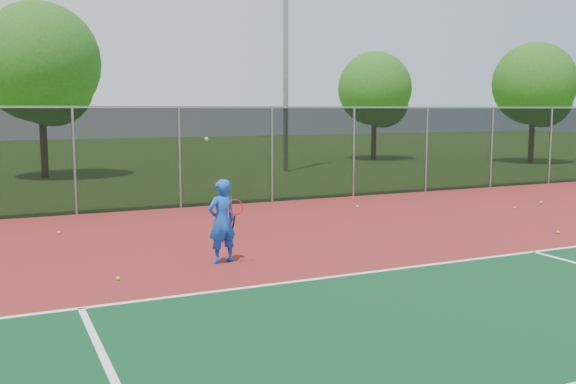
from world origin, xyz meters
name	(u,v)px	position (x,y,z in m)	size (l,w,h in m)	color
court_apron	(493,274)	(0.00, 2.00, 0.01)	(30.00, 20.00, 0.02)	maroon
fence_back	(272,153)	(0.00, 12.00, 1.56)	(30.00, 0.06, 3.03)	black
tennis_player	(222,221)	(-4.14, 4.88, 0.83)	(0.66, 0.66, 2.42)	blue
practice_ball_0	(515,208)	(5.94, 7.58, 0.06)	(0.07, 0.07, 0.07)	#C5DA19
practice_ball_1	(541,202)	(7.51, 8.08, 0.06)	(0.07, 0.07, 0.07)	#C5DA19
practice_ball_2	(59,232)	(-6.73, 9.23, 0.06)	(0.07, 0.07, 0.07)	#C5DA19
practice_ball_3	(118,278)	(-6.21, 4.40, 0.06)	(0.07, 0.07, 0.07)	#C5DA19
practice_ball_4	(358,207)	(1.82, 9.75, 0.06)	(0.07, 0.07, 0.07)	#C5DA19
practice_ball_5	(558,232)	(4.07, 4.27, 0.06)	(0.07, 0.07, 0.07)	#C5DA19
floodlight_n	(286,14)	(4.65, 21.10, 7.33)	(0.90, 0.40, 13.08)	gray
tree_back_left	(43,68)	(-5.92, 22.65, 4.68)	(5.08, 5.08, 7.46)	#362513
tree_back_mid	(377,92)	(12.45, 25.37, 3.94)	(4.28, 4.28, 6.28)	#362513
tree_back_right	(536,87)	(19.04, 19.70, 4.13)	(4.48, 4.48, 6.57)	#362513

